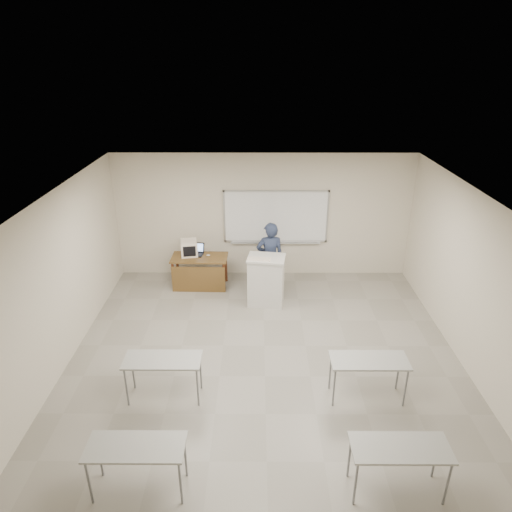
{
  "coord_description": "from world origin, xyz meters",
  "views": [
    {
      "loc": [
        -0.13,
        -6.26,
        5.07
      ],
      "look_at": [
        -0.16,
        2.2,
        1.27
      ],
      "focal_mm": 32.0,
      "sensor_mm": 36.0,
      "label": 1
    }
  ],
  "objects_px": {
    "instructor_desk": "(199,268)",
    "laptop": "(196,252)",
    "presenter": "(270,258)",
    "keyboard": "(259,259)",
    "mouse": "(208,255)",
    "podium": "(266,280)",
    "whiteboard": "(276,217)",
    "crt_monitor": "(189,248)"
  },
  "relations": [
    {
      "from": "instructor_desk",
      "to": "laptop",
      "type": "distance_m",
      "value": 0.4
    },
    {
      "from": "mouse",
      "to": "presenter",
      "type": "height_order",
      "value": "presenter"
    },
    {
      "from": "mouse",
      "to": "whiteboard",
      "type": "bearing_deg",
      "value": 41.03
    },
    {
      "from": "crt_monitor",
      "to": "keyboard",
      "type": "distance_m",
      "value": 1.94
    },
    {
      "from": "whiteboard",
      "to": "mouse",
      "type": "distance_m",
      "value": 1.83
    },
    {
      "from": "podium",
      "to": "laptop",
      "type": "xyz_separation_m",
      "value": [
        -1.63,
        0.96,
        0.25
      ]
    },
    {
      "from": "keyboard",
      "to": "presenter",
      "type": "xyz_separation_m",
      "value": [
        0.24,
        0.64,
        -0.27
      ]
    },
    {
      "from": "laptop",
      "to": "mouse",
      "type": "xyz_separation_m",
      "value": [
        0.3,
        -0.11,
        -0.04
      ]
    },
    {
      "from": "podium",
      "to": "presenter",
      "type": "distance_m",
      "value": 0.61
    },
    {
      "from": "crt_monitor",
      "to": "keyboard",
      "type": "height_order",
      "value": "keyboard"
    },
    {
      "from": "presenter",
      "to": "keyboard",
      "type": "bearing_deg",
      "value": 63.31
    },
    {
      "from": "podium",
      "to": "mouse",
      "type": "xyz_separation_m",
      "value": [
        -1.33,
        0.85,
        0.21
      ]
    },
    {
      "from": "crt_monitor",
      "to": "mouse",
      "type": "distance_m",
      "value": 0.48
    },
    {
      "from": "laptop",
      "to": "keyboard",
      "type": "height_order",
      "value": "keyboard"
    },
    {
      "from": "instructor_desk",
      "to": "mouse",
      "type": "bearing_deg",
      "value": 39.85
    },
    {
      "from": "instructor_desk",
      "to": "mouse",
      "type": "relative_size",
      "value": 14.08
    },
    {
      "from": "whiteboard",
      "to": "keyboard",
      "type": "height_order",
      "value": "whiteboard"
    },
    {
      "from": "podium",
      "to": "crt_monitor",
      "type": "distance_m",
      "value": 2.04
    },
    {
      "from": "whiteboard",
      "to": "podium",
      "type": "height_order",
      "value": "whiteboard"
    },
    {
      "from": "crt_monitor",
      "to": "mouse",
      "type": "relative_size",
      "value": 4.64
    },
    {
      "from": "whiteboard",
      "to": "instructor_desk",
      "type": "relative_size",
      "value": 1.93
    },
    {
      "from": "whiteboard",
      "to": "mouse",
      "type": "height_order",
      "value": "whiteboard"
    },
    {
      "from": "instructor_desk",
      "to": "podium",
      "type": "xyz_separation_m",
      "value": [
        1.53,
        -0.69,
        0.04
      ]
    },
    {
      "from": "instructor_desk",
      "to": "podium",
      "type": "distance_m",
      "value": 1.68
    },
    {
      "from": "mouse",
      "to": "podium",
      "type": "bearing_deg",
      "value": -13.05
    },
    {
      "from": "laptop",
      "to": "presenter",
      "type": "distance_m",
      "value": 1.77
    },
    {
      "from": "podium",
      "to": "crt_monitor",
      "type": "bearing_deg",
      "value": 160.27
    },
    {
      "from": "podium",
      "to": "laptop",
      "type": "height_order",
      "value": "podium"
    },
    {
      "from": "instructor_desk",
      "to": "keyboard",
      "type": "bearing_deg",
      "value": -29.15
    },
    {
      "from": "mouse",
      "to": "keyboard",
      "type": "height_order",
      "value": "keyboard"
    },
    {
      "from": "whiteboard",
      "to": "keyboard",
      "type": "distance_m",
      "value": 1.68
    },
    {
      "from": "instructor_desk",
      "to": "mouse",
      "type": "height_order",
      "value": "mouse"
    },
    {
      "from": "presenter",
      "to": "instructor_desk",
      "type": "bearing_deg",
      "value": -11.97
    },
    {
      "from": "podium",
      "to": "keyboard",
      "type": "distance_m",
      "value": 0.6
    },
    {
      "from": "podium",
      "to": "presenter",
      "type": "relative_size",
      "value": 0.65
    },
    {
      "from": "instructor_desk",
      "to": "crt_monitor",
      "type": "height_order",
      "value": "crt_monitor"
    },
    {
      "from": "crt_monitor",
      "to": "presenter",
      "type": "height_order",
      "value": "presenter"
    },
    {
      "from": "podium",
      "to": "keyboard",
      "type": "relative_size",
      "value": 2.26
    },
    {
      "from": "crt_monitor",
      "to": "laptop",
      "type": "height_order",
      "value": "crt_monitor"
    },
    {
      "from": "laptop",
      "to": "mouse",
      "type": "height_order",
      "value": "laptop"
    },
    {
      "from": "instructor_desk",
      "to": "mouse",
      "type": "distance_m",
      "value": 0.36
    },
    {
      "from": "podium",
      "to": "laptop",
      "type": "bearing_deg",
      "value": 157.34
    }
  ]
}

